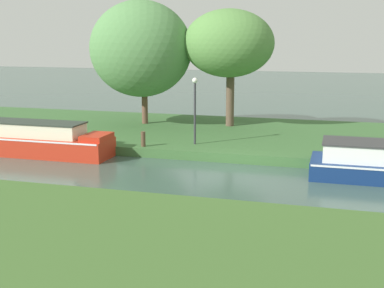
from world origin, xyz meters
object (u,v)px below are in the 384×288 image
at_px(navy_barge, 378,163).
at_px(willow_tree_left, 140,49).
at_px(red_narrowboat, 36,140).
at_px(willow_tree_centre, 229,44).
at_px(lamp_post, 195,103).
at_px(mooring_post_near, 364,152).
at_px(mooring_post_far, 143,139).

height_order(navy_barge, willow_tree_left, willow_tree_left).
xyz_separation_m(navy_barge, red_narrowboat, (-14.34, 0.00, 0.06)).
xyz_separation_m(red_narrowboat, willow_tree_centre, (7.17, 6.97, 4.13)).
relative_size(lamp_post, mooring_post_near, 4.55).
height_order(navy_barge, willow_tree_centre, willow_tree_centre).
relative_size(red_narrowboat, mooring_post_near, 10.52).
relative_size(navy_barge, red_narrowboat, 0.71).
relative_size(willow_tree_left, mooring_post_far, 10.08).
bearing_deg(willow_tree_left, red_narrowboat, -110.53).
distance_m(red_narrowboat, mooring_post_far, 4.77).
bearing_deg(mooring_post_near, willow_tree_left, 154.95).
bearing_deg(navy_barge, mooring_post_near, 110.14).
bearing_deg(red_narrowboat, willow_tree_centre, 44.17).
height_order(willow_tree_left, willow_tree_centre, willow_tree_left).
xyz_separation_m(willow_tree_left, mooring_post_near, (11.44, -5.34, -3.78)).
distance_m(lamp_post, mooring_post_far, 2.80).
xyz_separation_m(willow_tree_centre, mooring_post_near, (6.72, -5.75, -4.06)).
bearing_deg(willow_tree_centre, red_narrowboat, -135.83).
bearing_deg(mooring_post_near, navy_barge, -69.86).
bearing_deg(lamp_post, willow_tree_centre, 83.69).
xyz_separation_m(red_narrowboat, mooring_post_far, (4.61, 1.21, 0.07)).
relative_size(willow_tree_left, mooring_post_near, 10.16).
xyz_separation_m(willow_tree_left, willow_tree_centre, (4.72, 0.41, 0.29)).
relative_size(willow_tree_centre, mooring_post_far, 9.32).
bearing_deg(willow_tree_left, navy_barge, -28.90).
bearing_deg(mooring_post_far, red_narrowboat, -165.23).
distance_m(lamp_post, mooring_post_near, 7.48).
distance_m(navy_barge, mooring_post_near, 1.30).
bearing_deg(red_narrowboat, navy_barge, 0.00).
bearing_deg(mooring_post_far, mooring_post_near, 0.00).
xyz_separation_m(willow_tree_left, lamp_post, (4.21, -4.23, -2.23)).
bearing_deg(willow_tree_left, lamp_post, -45.14).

